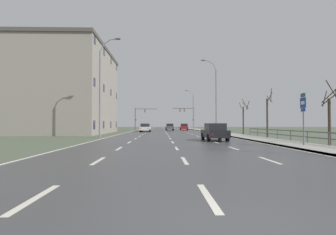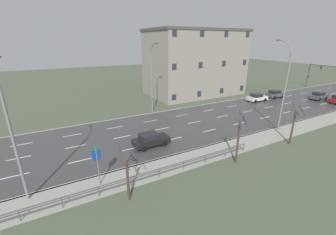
% 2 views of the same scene
% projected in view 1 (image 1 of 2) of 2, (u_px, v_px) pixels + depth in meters
% --- Properties ---
extents(ground_plane, '(160.00, 160.00, 0.12)m').
position_uv_depth(ground_plane, '(166.00, 132.00, 51.44)').
color(ground_plane, '#4C5642').
extents(road_asphalt_strip, '(14.00, 120.00, 0.03)m').
position_uv_depth(road_asphalt_strip, '(165.00, 130.00, 63.42)').
color(road_asphalt_strip, '#3D3D3F').
rests_on(road_asphalt_strip, ground).
extents(sidewalk_right, '(3.00, 120.00, 0.12)m').
position_uv_depth(sidewalk_right, '(200.00, 130.00, 63.66)').
color(sidewalk_right, gray).
rests_on(sidewalk_right, ground).
extents(guardrail, '(0.07, 25.34, 1.00)m').
position_uv_depth(guardrail, '(307.00, 135.00, 19.62)').
color(guardrail, '#515459').
rests_on(guardrail, ground).
extents(street_lamp_midground, '(2.42, 0.24, 11.44)m').
position_uv_depth(street_lamp_midground, '(215.00, 97.00, 41.04)').
color(street_lamp_midground, slate).
rests_on(street_lamp_midground, ground).
extents(street_lamp_distant, '(2.24, 0.24, 10.31)m').
position_uv_depth(street_lamp_distant, '(193.00, 110.00, 69.65)').
color(street_lamp_distant, slate).
rests_on(street_lamp_distant, ground).
extents(street_lamp_left_bank, '(2.29, 0.24, 10.98)m').
position_uv_depth(street_lamp_left_bank, '(101.00, 88.00, 29.17)').
color(street_lamp_left_bank, slate).
rests_on(street_lamp_left_bank, ground).
extents(highway_sign, '(0.09, 0.68, 3.56)m').
position_uv_depth(highway_sign, '(303.00, 112.00, 17.48)').
color(highway_sign, slate).
rests_on(highway_sign, ground).
extents(traffic_signal_right, '(5.74, 0.36, 5.92)m').
position_uv_depth(traffic_signal_right, '(188.00, 114.00, 71.35)').
color(traffic_signal_right, '#38383A').
rests_on(traffic_signal_right, ground).
extents(traffic_signal_left, '(5.99, 0.36, 5.87)m').
position_uv_depth(traffic_signal_left, '(140.00, 115.00, 72.82)').
color(traffic_signal_left, '#38383A').
rests_on(traffic_signal_left, ground).
extents(car_far_right, '(1.94, 4.15, 1.57)m').
position_uv_depth(car_far_right, '(215.00, 132.00, 23.91)').
color(car_far_right, black).
rests_on(car_far_right, ground).
extents(car_near_right, '(1.98, 4.18, 1.57)m').
position_uv_depth(car_near_right, '(184.00, 127.00, 62.59)').
color(car_near_right, maroon).
rests_on(car_near_right, ground).
extents(car_far_left, '(2.01, 4.19, 1.57)m').
position_uv_depth(car_far_left, '(145.00, 128.00, 49.79)').
color(car_far_left, silver).
rests_on(car_far_left, ground).
extents(car_mid_centre, '(1.93, 4.15, 1.57)m').
position_uv_depth(car_mid_centre, '(170.00, 127.00, 62.03)').
color(car_mid_centre, '#474C51').
rests_on(car_mid_centre, ground).
extents(car_near_left, '(1.93, 4.15, 1.57)m').
position_uv_depth(car_near_left, '(146.00, 127.00, 55.56)').
color(car_near_left, '#474C51').
rests_on(car_near_left, ground).
extents(brick_building, '(12.35, 19.91, 13.52)m').
position_uv_depth(brick_building, '(70.00, 91.00, 42.77)').
color(brick_building, gray).
rests_on(brick_building, ground).
extents(bare_tree_near, '(1.32, 1.67, 4.63)m').
position_uv_depth(bare_tree_near, '(330.00, 116.00, 19.12)').
color(bare_tree_near, '#423328').
rests_on(bare_tree_near, ground).
extents(bare_tree_mid, '(0.83, 1.08, 5.47)m').
position_uv_depth(bare_tree_mid, '(268.00, 116.00, 30.02)').
color(bare_tree_mid, '#423328').
rests_on(bare_tree_mid, ground).
extents(bare_tree_far, '(1.18, 1.39, 5.13)m').
position_uv_depth(bare_tree_far, '(244.00, 118.00, 38.48)').
color(bare_tree_far, '#423328').
rests_on(bare_tree_far, ground).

